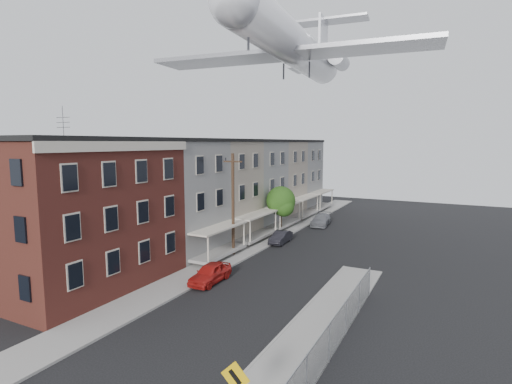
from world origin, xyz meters
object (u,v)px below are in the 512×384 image
utility_pole (233,203)px  car_far (321,220)px  airplane (295,47)px  car_near (210,273)px  street_tree (282,202)px  car_mid (281,237)px

utility_pole → car_far: size_ratio=1.91×
utility_pole → airplane: bearing=67.1°
car_near → street_tree: bearing=94.4°
utility_pole → car_mid: 7.43m
street_tree → car_mid: bearing=-67.5°
car_mid → car_far: car_far is taller
utility_pole → car_mid: bearing=71.2°
car_mid → utility_pole: bearing=-110.7°
street_tree → car_mid: 5.23m
car_far → car_mid: bearing=-102.0°
street_tree → airplane: bearing=-49.3°
utility_pole → car_far: 16.69m
car_near → utility_pole: bearing=105.3°
utility_pole → airplane: (2.92, 6.92, 14.22)m
car_near → car_far: size_ratio=0.85×
utility_pole → street_tree: bearing=88.1°
car_mid → airplane: bearing=46.7°
car_far → street_tree: bearing=-120.0°
street_tree → car_far: bearing=67.0°
airplane → street_tree: bearing=130.7°
utility_pole → car_far: bearing=79.7°
street_tree → car_mid: size_ratio=1.43×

